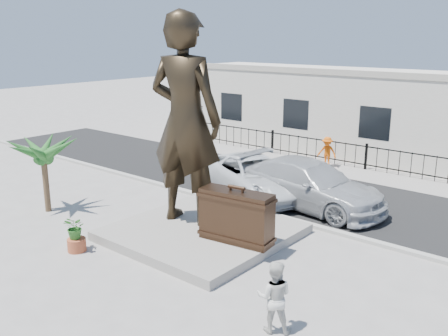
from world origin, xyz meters
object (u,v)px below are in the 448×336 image
at_px(statue, 185,120).
at_px(suitcase, 236,217).
at_px(car_white, 253,176).
at_px(tourist, 274,297).

height_order(statue, suitcase, statue).
relative_size(suitcase, car_white, 0.39).
xyz_separation_m(statue, tourist, (5.69, -3.17, -2.89)).
bearing_deg(suitcase, tourist, -48.31).
relative_size(tourist, car_white, 0.29).
bearing_deg(car_white, tourist, -117.31).
relative_size(statue, tourist, 4.13).
bearing_deg(statue, car_white, -96.12).
relative_size(statue, car_white, 1.19).
bearing_deg(car_white, statue, -149.99).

